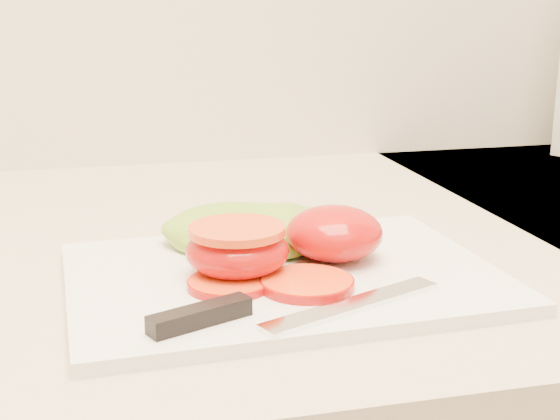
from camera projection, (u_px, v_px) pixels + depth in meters
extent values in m
cube|color=#C1AF97|center=(330.00, 242.00, 0.74)|extent=(3.92, 0.65, 0.03)
cube|color=white|center=(283.00, 277.00, 0.59)|extent=(0.33, 0.24, 0.01)
ellipsoid|color=#B51207|center=(334.00, 233.00, 0.61)|extent=(0.08, 0.08, 0.04)
ellipsoid|color=#B51207|center=(237.00, 251.00, 0.57)|extent=(0.08, 0.08, 0.04)
cylinder|color=red|center=(237.00, 230.00, 0.57)|extent=(0.07, 0.07, 0.01)
cylinder|color=orange|center=(307.00, 283.00, 0.55)|extent=(0.07, 0.07, 0.01)
cylinder|color=orange|center=(229.00, 284.00, 0.55)|extent=(0.06, 0.06, 0.01)
ellipsoid|color=#88B32F|center=(245.00, 231.00, 0.64)|extent=(0.17, 0.14, 0.03)
ellipsoid|color=#88B32F|center=(290.00, 227.00, 0.66)|extent=(0.13, 0.13, 0.02)
cube|color=silver|center=(353.00, 305.00, 0.52)|extent=(0.14, 0.07, 0.00)
cube|color=black|center=(200.00, 316.00, 0.49)|extent=(0.07, 0.04, 0.01)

